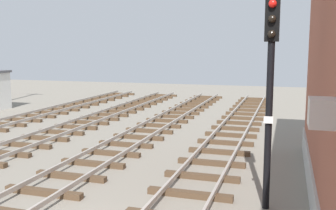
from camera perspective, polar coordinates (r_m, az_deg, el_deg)
signal_mast at (r=10.34m, az=14.66°, el=3.61°), size 0.36×0.40×5.51m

